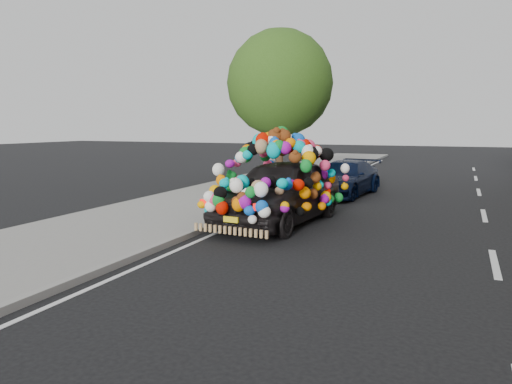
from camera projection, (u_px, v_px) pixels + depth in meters
ground at (297, 245)px, 10.03m from camera, size 100.00×100.00×0.00m
sidewalk at (122, 225)px, 11.65m from camera, size 4.00×60.00×0.12m
kerb at (195, 232)px, 10.91m from camera, size 0.15×60.00×0.13m
lane_markings at (495, 263)px, 8.67m from camera, size 6.00×50.00×0.01m
tree_near_sidewalk at (280, 83)px, 19.63m from camera, size 4.20×4.20×6.13m
plush_art_car at (280, 177)px, 12.12m from camera, size 2.66×5.00×2.22m
navy_sedan at (344, 178)px, 17.00m from camera, size 2.13×4.22×1.17m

